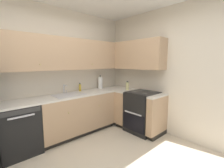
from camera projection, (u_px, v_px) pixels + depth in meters
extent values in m
cube|color=beige|center=(49.00, 73.00, 3.15)|extent=(3.79, 0.05, 2.65)
cube|color=beige|center=(171.00, 73.00, 3.16)|extent=(0.05, 3.42, 2.65)
cube|color=black|center=(19.00, 129.00, 2.58)|extent=(0.60, 0.60, 0.85)
cube|color=#333333|center=(21.00, 112.00, 2.30)|extent=(0.55, 0.01, 0.07)
cube|color=silver|center=(22.00, 117.00, 2.30)|extent=(0.36, 0.02, 0.02)
cube|color=tan|center=(77.00, 112.00, 3.32)|extent=(1.63, 0.60, 0.76)
cube|color=black|center=(77.00, 130.00, 3.40)|extent=(1.63, 0.54, 0.09)
sphere|color=tan|center=(69.00, 113.00, 2.83)|extent=(0.02, 0.02, 0.02)
sphere|color=tan|center=(99.00, 106.00, 3.31)|extent=(0.02, 0.02, 0.02)
cube|color=beige|center=(77.00, 94.00, 3.26)|extent=(2.83, 0.60, 0.03)
cube|color=tan|center=(127.00, 106.00, 3.74)|extent=(0.60, 0.27, 0.76)
cube|color=black|center=(128.00, 123.00, 3.82)|extent=(0.54, 0.27, 0.09)
cube|color=tan|center=(157.00, 115.00, 3.13)|extent=(0.60, 0.15, 0.76)
cube|color=black|center=(157.00, 134.00, 3.21)|extent=(0.54, 0.15, 0.09)
sphere|color=tan|center=(148.00, 112.00, 2.91)|extent=(0.02, 0.02, 0.02)
cube|color=beige|center=(127.00, 91.00, 3.69)|extent=(0.60, 0.27, 0.03)
cube|color=beige|center=(158.00, 96.00, 3.08)|extent=(0.60, 0.15, 0.03)
cube|color=black|center=(143.00, 112.00, 3.42)|extent=(0.64, 0.62, 0.88)
cube|color=black|center=(133.00, 122.00, 3.23)|extent=(0.02, 0.55, 0.37)
cube|color=silver|center=(133.00, 113.00, 3.19)|extent=(0.02, 0.43, 0.02)
cube|color=black|center=(143.00, 92.00, 3.36)|extent=(0.59, 0.60, 0.01)
cube|color=black|center=(151.00, 88.00, 3.55)|extent=(0.03, 0.60, 0.15)
cylinder|color=#4C4C4C|center=(145.00, 94.00, 3.17)|extent=(0.11, 0.11, 0.01)
cylinder|color=#4C4C4C|center=(134.00, 92.00, 3.37)|extent=(0.11, 0.11, 0.01)
cylinder|color=#4C4C4C|center=(152.00, 92.00, 3.35)|extent=(0.11, 0.11, 0.01)
cylinder|color=#4C4C4C|center=(142.00, 90.00, 3.55)|extent=(0.11, 0.11, 0.01)
cube|color=tan|center=(65.00, 54.00, 3.14)|extent=(2.51, 0.32, 0.64)
sphere|color=tan|center=(40.00, 65.00, 2.67)|extent=(0.02, 0.02, 0.02)
sphere|color=tan|center=(92.00, 64.00, 3.41)|extent=(0.02, 0.02, 0.02)
cube|color=tan|center=(133.00, 55.00, 3.63)|extent=(0.32, 1.57, 0.64)
cube|color=#B7B7BC|center=(69.00, 95.00, 3.11)|extent=(0.60, 0.40, 0.01)
cube|color=gray|center=(69.00, 97.00, 3.12)|extent=(0.55, 0.36, 0.09)
cube|color=#99999E|center=(69.00, 96.00, 3.11)|extent=(0.02, 0.35, 0.06)
cylinder|color=silver|center=(64.00, 89.00, 3.26)|extent=(0.02, 0.02, 0.19)
cylinder|color=silver|center=(65.00, 85.00, 3.20)|extent=(0.02, 0.15, 0.02)
cylinder|color=silver|center=(66.00, 92.00, 3.31)|extent=(0.02, 0.02, 0.06)
cylinder|color=gold|center=(80.00, 88.00, 3.50)|extent=(0.05, 0.05, 0.16)
cylinder|color=#262626|center=(80.00, 84.00, 3.49)|extent=(0.02, 0.02, 0.03)
cylinder|color=white|center=(100.00, 83.00, 3.86)|extent=(0.11, 0.11, 0.29)
cylinder|color=#3F3F3F|center=(100.00, 82.00, 3.86)|extent=(0.02, 0.02, 0.35)
cylinder|color=beige|center=(127.00, 86.00, 3.67)|extent=(0.07, 0.07, 0.19)
cylinder|color=black|center=(127.00, 82.00, 3.65)|extent=(0.04, 0.04, 0.02)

